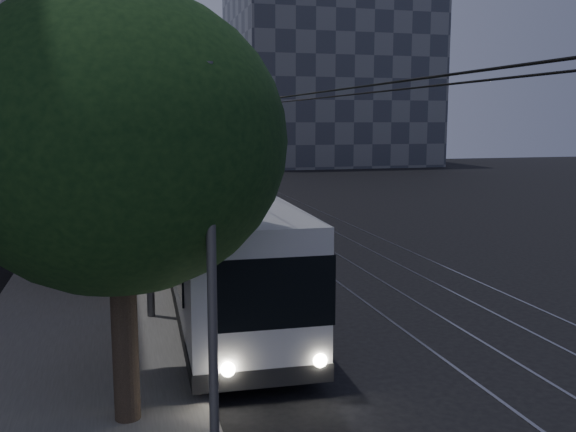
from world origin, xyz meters
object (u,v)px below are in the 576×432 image
(car_white_c, at_px, (175,185))
(car_white_d, at_px, (146,177))
(trolleybus, at_px, (220,247))
(car_white_b, at_px, (180,191))
(pickup_silver, at_px, (165,210))
(car_white_a, at_px, (177,211))
(streetlamp_near, at_px, (161,93))
(streetlamp_far, at_px, (143,96))

(car_white_c, height_order, car_white_d, car_white_c)
(trolleybus, bearing_deg, car_white_b, 89.01)
(pickup_silver, bearing_deg, trolleybus, -89.47)
(pickup_silver, relative_size, car_white_b, 1.11)
(car_white_a, height_order, car_white_d, car_white_d)
(trolleybus, distance_m, car_white_c, 27.16)
(car_white_c, bearing_deg, streetlamp_near, -98.05)
(car_white_c, xyz_separation_m, streetlamp_near, (-2.69, -27.82, 5.13))
(trolleybus, distance_m, streetlamp_near, 4.47)
(car_white_b, height_order, streetlamp_far, streetlamp_far)
(car_white_b, relative_size, car_white_c, 1.06)
(pickup_silver, distance_m, streetlamp_near, 16.44)
(car_white_c, xyz_separation_m, streetlamp_far, (-2.07, -2.87, 5.97))
(trolleybus, xyz_separation_m, pickup_silver, (-0.43, 14.88, -1.00))
(pickup_silver, height_order, streetlamp_far, streetlamp_far)
(car_white_c, relative_size, streetlamp_near, 0.47)
(car_white_a, relative_size, streetlamp_far, 0.33)
(car_white_c, height_order, streetlamp_far, streetlamp_far)
(car_white_c, relative_size, streetlamp_far, 0.41)
(trolleybus, xyz_separation_m, car_white_a, (0.19, 15.38, -1.11))
(streetlamp_near, height_order, streetlamp_far, streetlamp_far)
(trolleybus, distance_m, pickup_silver, 14.92)
(car_white_c, xyz_separation_m, car_white_d, (-1.60, 8.28, -0.08))
(pickup_silver, height_order, streetlamp_near, streetlamp_near)
(car_white_a, height_order, streetlamp_far, streetlamp_far)
(car_white_b, bearing_deg, trolleybus, -104.59)
(car_white_a, relative_size, car_white_b, 0.77)
(car_white_a, xyz_separation_m, streetlamp_near, (-1.73, -16.08, 5.24))
(trolleybus, height_order, car_white_b, trolleybus)
(car_white_a, bearing_deg, car_white_d, 109.79)
(pickup_silver, xyz_separation_m, car_white_a, (0.63, 0.50, -0.11))
(trolleybus, relative_size, car_white_d, 3.22)
(streetlamp_near, xyz_separation_m, streetlamp_far, (0.62, 24.96, 0.84))
(car_white_a, xyz_separation_m, car_white_b, (0.96, 8.48, 0.06))
(streetlamp_near, bearing_deg, car_white_c, 84.48)
(car_white_d, bearing_deg, pickup_silver, -103.45)
(car_white_b, bearing_deg, car_white_c, 78.17)
(pickup_silver, bearing_deg, car_white_b, 78.86)
(car_white_d, xyz_separation_m, streetlamp_far, (-0.47, -11.15, 6.05))
(car_white_a, xyz_separation_m, car_white_c, (0.96, 11.74, 0.12))
(car_white_d, bearing_deg, car_white_a, -101.66)
(trolleybus, xyz_separation_m, car_white_b, (1.15, 23.86, -1.05))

